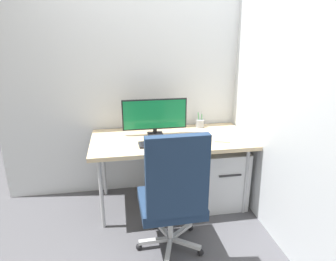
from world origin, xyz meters
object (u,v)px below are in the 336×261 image
object	(u,v)px
filing_cabinet	(220,175)
monitor	(155,115)
office_chair	(173,194)
notebook	(222,138)
mouse	(203,138)
pen_holder	(200,123)
keyboard	(165,143)

from	to	relation	value
filing_cabinet	monitor	bearing A→B (deg)	165.11
office_chair	notebook	bearing A→B (deg)	46.33
mouse	pen_holder	world-z (taller)	pen_holder
keyboard	office_chair	bearing A→B (deg)	-92.64
monitor	notebook	bearing A→B (deg)	-22.22
office_chair	notebook	size ratio (longest dim) A/B	5.19
mouse	notebook	xyz separation A→B (m)	(0.18, -0.01, -0.01)
keyboard	mouse	xyz separation A→B (m)	(0.38, 0.05, 0.01)
filing_cabinet	pen_holder	size ratio (longest dim) A/B	3.36
office_chair	keyboard	xyz separation A→B (m)	(0.03, 0.57, 0.19)
filing_cabinet	pen_holder	world-z (taller)	pen_holder
office_chair	mouse	world-z (taller)	office_chair
office_chair	monitor	bearing A→B (deg)	91.64
office_chair	monitor	xyz separation A→B (m)	(-0.02, 0.86, 0.37)
office_chair	mouse	distance (m)	0.77
pen_holder	office_chair	bearing A→B (deg)	-115.48
monitor	notebook	size ratio (longest dim) A/B	3.12
mouse	monitor	bearing A→B (deg)	141.83
office_chair	notebook	world-z (taller)	office_chair
office_chair	keyboard	world-z (taller)	office_chair
monitor	pen_holder	xyz separation A→B (m)	(0.50, 0.14, -0.15)
monitor	keyboard	distance (m)	0.35
mouse	keyboard	bearing A→B (deg)	178.70
filing_cabinet	notebook	bearing A→B (deg)	-116.79
filing_cabinet	keyboard	size ratio (longest dim) A/B	1.27
keyboard	pen_holder	bearing A→B (deg)	43.76
keyboard	notebook	size ratio (longest dim) A/B	2.34
filing_cabinet	notebook	distance (m)	0.44
filing_cabinet	monitor	xyz separation A→B (m)	(-0.65, 0.17, 0.62)
office_chair	pen_holder	world-z (taller)	office_chair
office_chair	filing_cabinet	world-z (taller)	office_chair
monitor	keyboard	size ratio (longest dim) A/B	1.33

